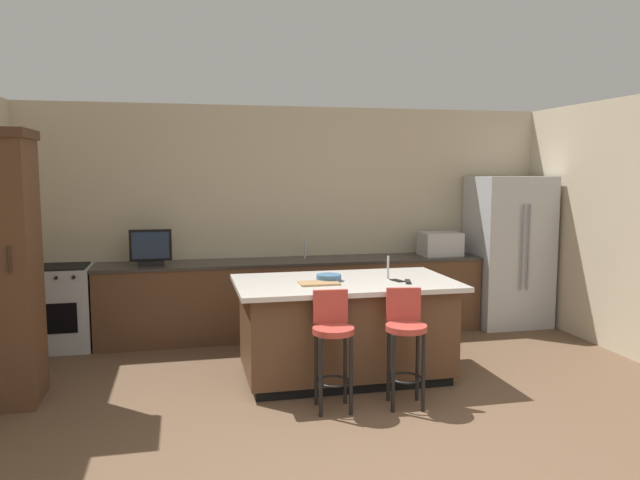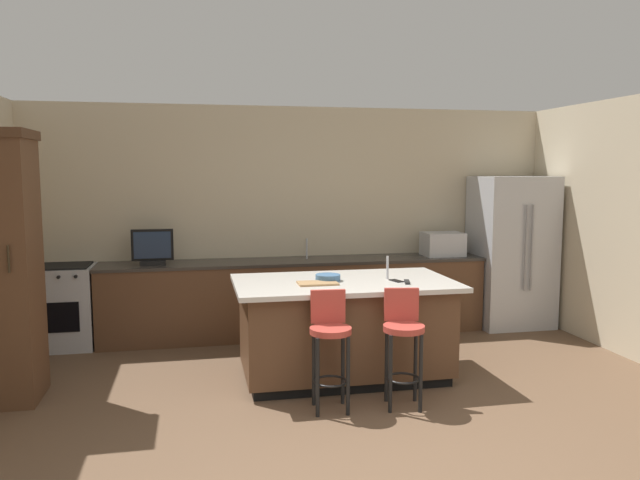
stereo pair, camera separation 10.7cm
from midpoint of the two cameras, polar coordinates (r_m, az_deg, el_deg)
The scene contains 16 objects.
wall_back at distance 7.55m, azimuth -2.82°, elevation 1.99°, with size 6.84×0.12×2.71m, color beige.
wall_right at distance 7.06m, azimuth 27.07°, elevation 0.96°, with size 0.12×4.42×2.71m, color beige.
counter_back at distance 7.30m, azimuth -2.79°, elevation -5.35°, with size 4.52×0.62×0.90m.
kitchen_island at distance 5.83m, azimuth 1.78°, elevation -8.17°, with size 2.04×1.18×0.93m.
refrigerator at distance 8.06m, azimuth 16.73°, elevation -0.98°, with size 0.91×0.79×1.87m.
range_oven at distance 7.34m, azimuth -23.80°, elevation -5.79°, with size 0.78×0.63×0.92m.
microwave at distance 7.72m, azimuth 10.73°, elevation -0.34°, with size 0.48×0.36×0.29m, color #B7BABF.
tv_monitor at distance 7.05m, azimuth -15.90°, elevation -0.79°, with size 0.46×0.16×0.40m.
sink_faucet_back at distance 7.32m, azimuth -1.83°, elevation -0.79°, with size 0.02×0.02×0.24m, color #B2B2B7.
sink_faucet_island at distance 5.84m, azimuth 5.83°, elevation -2.55°, with size 0.02×0.02×0.22m, color #B2B2B7.
bar_stool_left at distance 5.05m, azimuth 0.57°, elevation -9.24°, with size 0.34×0.35×0.97m.
bar_stool_right at distance 5.17m, azimuth 7.35°, elevation -8.91°, with size 0.34×0.36×0.97m.
fruit_bowl at distance 5.72m, azimuth 0.29°, elevation -3.52°, with size 0.23×0.23×0.06m, color #3F668C.
cell_phone at distance 5.75m, azimuth 6.65°, elevation -3.76°, with size 0.07×0.15×0.01m, color black.
tv_remote at distance 5.67m, azimuth 7.65°, elevation -3.86°, with size 0.04×0.17×0.02m, color black.
cutting_board at distance 5.55m, azimuth -0.66°, elevation -4.04°, with size 0.36×0.22×0.02m, color #A87F51.
Camera 1 is at (-1.33, -3.38, 1.95)m, focal length 34.39 mm.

